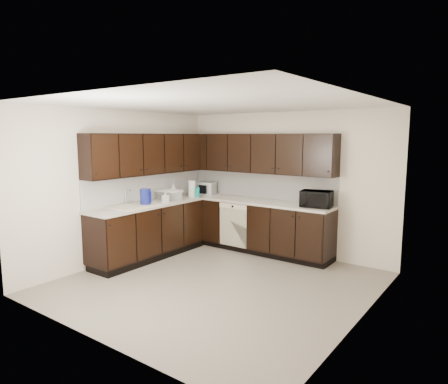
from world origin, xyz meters
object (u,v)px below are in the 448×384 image
Objects in this scene: microwave at (316,199)px; storage_bin at (169,195)px; blue_pitcher at (145,197)px; toaster_oven at (205,188)px; sink at (134,210)px.

microwave is 2.59m from storage_bin.
microwave is 1.76× the size of blue_pitcher.
toaster_oven reaches higher than storage_bin.
microwave is (2.43, 1.68, 0.19)m from sink.
blue_pitcher reaches higher than microwave.
microwave is 1.22× the size of toaster_oven.
sink is 2.97× the size of blue_pitcher.
microwave is at bearing -17.82° from toaster_oven.
microwave is 2.34m from toaster_oven.
toaster_oven is (0.10, 1.71, 0.18)m from sink.
microwave is at bearing 18.94° from storage_bin.
blue_pitcher is (-2.36, -1.50, 0.00)m from microwave.
microwave is at bearing 34.65° from sink.
blue_pitcher is at bearing 67.12° from sink.
blue_pitcher is (0.10, -0.66, 0.06)m from storage_bin.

